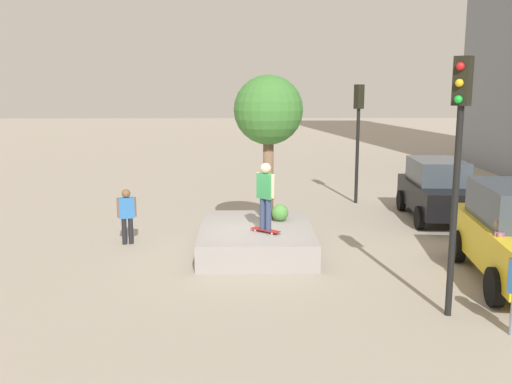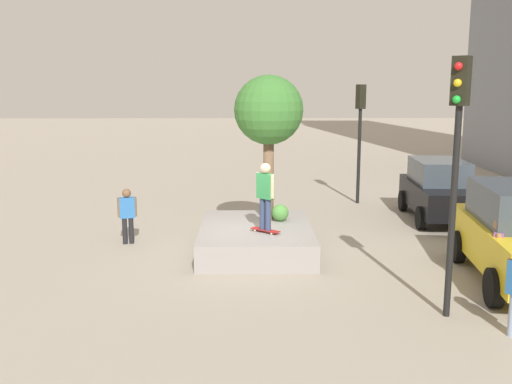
# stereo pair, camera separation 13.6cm
# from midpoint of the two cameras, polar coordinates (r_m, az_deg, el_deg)

# --- Properties ---
(ground_plane) EXTENTS (120.00, 120.00, 0.00)m
(ground_plane) POSITION_cam_midpoint_polar(r_m,az_deg,el_deg) (14.83, -0.45, -6.14)
(ground_plane) COLOR #9E9384
(planter_ledge) EXTENTS (3.87, 2.87, 0.64)m
(planter_ledge) POSITION_cam_midpoint_polar(r_m,az_deg,el_deg) (15.12, -0.26, -4.55)
(planter_ledge) COLOR gray
(planter_ledge) RESTS_ON ground
(plaza_tree) EXTENTS (1.82, 1.82, 3.86)m
(plaza_tree) POSITION_cam_midpoint_polar(r_m,az_deg,el_deg) (15.34, 0.98, 7.85)
(plaza_tree) COLOR brown
(plaza_tree) RESTS_ON planter_ledge
(boxwood_shrub) EXTENTS (0.45, 0.45, 0.45)m
(boxwood_shrub) POSITION_cam_midpoint_polar(r_m,az_deg,el_deg) (15.57, 2.12, -2.04)
(boxwood_shrub) COLOR #4C8C3D
(boxwood_shrub) RESTS_ON planter_ledge
(skateboard) EXTENTS (0.67, 0.75, 0.07)m
(skateboard) POSITION_cam_midpoint_polar(r_m,az_deg,el_deg) (14.41, 0.67, -3.76)
(skateboard) COLOR #A51E1E
(skateboard) RESTS_ON planter_ledge
(skateboarder) EXTENTS (0.45, 0.45, 1.66)m
(skateboarder) POSITION_cam_midpoint_polar(r_m,az_deg,el_deg) (14.20, 0.68, 0.05)
(skateboarder) COLOR navy
(skateboarder) RESTS_ON skateboard
(sedan_parked) EXTENTS (4.16, 2.10, 1.89)m
(sedan_parked) POSITION_cam_midpoint_polar(r_m,az_deg,el_deg) (19.33, 17.17, 0.26)
(sedan_parked) COLOR black
(sedan_parked) RESTS_ON ground
(traffic_light_corner) EXTENTS (0.37, 0.37, 4.73)m
(traffic_light_corner) POSITION_cam_midpoint_polar(r_m,az_deg,el_deg) (10.90, 18.89, 4.50)
(traffic_light_corner) COLOR black
(traffic_light_corner) RESTS_ON ground
(traffic_light_median) EXTENTS (0.37, 0.36, 4.24)m
(traffic_light_median) POSITION_cam_midpoint_polar(r_m,az_deg,el_deg) (21.08, 9.79, 6.72)
(traffic_light_median) COLOR black
(traffic_light_median) RESTS_ON ground
(pedestrian_crossing) EXTENTS (0.51, 0.35, 1.62)m
(pedestrian_crossing) POSITION_cam_midpoint_polar(r_m,az_deg,el_deg) (12.72, 22.37, -5.40)
(pedestrian_crossing) COLOR black
(pedestrian_crossing) RESTS_ON ground
(bystander_watching) EXTENTS (0.27, 0.50, 1.51)m
(bystander_watching) POSITION_cam_midpoint_polar(r_m,az_deg,el_deg) (15.97, -12.79, -1.97)
(bystander_watching) COLOR black
(bystander_watching) RESTS_ON ground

